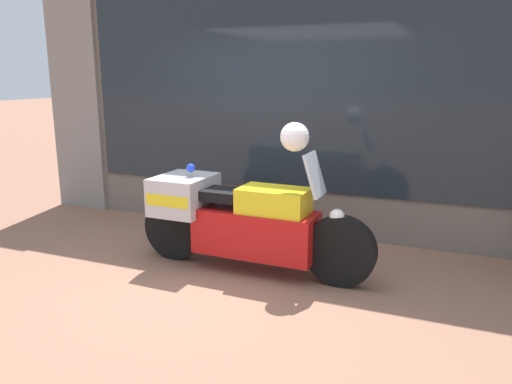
# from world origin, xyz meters

# --- Properties ---
(ground_plane) EXTENTS (60.00, 60.00, 0.00)m
(ground_plane) POSITION_xyz_m (0.00, 0.00, 0.00)
(ground_plane) COLOR #8E604C
(shop_building) EXTENTS (6.84, 0.55, 3.62)m
(shop_building) POSITION_xyz_m (-0.40, 2.00, 1.82)
(shop_building) COLOR #6B6056
(shop_building) RESTS_ON ground
(window_display) EXTENTS (5.57, 0.30, 2.11)m
(window_display) POSITION_xyz_m (0.33, 2.03, 0.49)
(window_display) COLOR slate
(window_display) RESTS_ON ground
(paramedic_motorcycle) EXTENTS (2.45, 0.66, 1.23)m
(paramedic_motorcycle) POSITION_xyz_m (0.11, 0.47, 0.53)
(paramedic_motorcycle) COLOR black
(paramedic_motorcycle) RESTS_ON ground
(white_helmet) EXTENTS (0.27, 0.27, 0.27)m
(white_helmet) POSITION_xyz_m (0.69, 0.46, 1.36)
(white_helmet) COLOR white
(white_helmet) RESTS_ON paramedic_motorcycle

